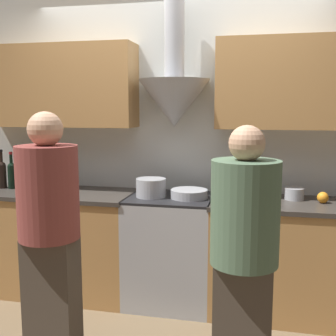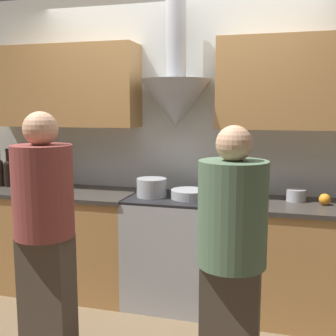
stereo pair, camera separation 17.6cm
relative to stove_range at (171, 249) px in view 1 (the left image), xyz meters
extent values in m
plane|color=brown|center=(0.00, -0.34, -0.45)|extent=(12.00, 12.00, 0.00)
cube|color=silver|center=(0.00, 0.33, 0.85)|extent=(8.40, 0.06, 2.60)
cone|color=#A8AAAF|center=(0.00, 0.14, 1.20)|extent=(0.59, 0.59, 0.39)
cylinder|color=#A8AAAF|center=(0.00, 0.14, 1.74)|extent=(0.16, 0.16, 0.71)
cube|color=#B27F47|center=(-1.04, 0.15, 1.35)|extent=(1.38, 0.32, 0.70)
cube|color=#B27F47|center=(0.98, 0.15, 1.35)|extent=(1.26, 0.32, 0.70)
cube|color=#B27F47|center=(-1.04, 0.00, -0.02)|extent=(1.38, 0.60, 0.86)
cube|color=#38332D|center=(-1.04, 0.00, 0.43)|extent=(1.40, 0.62, 0.03)
cube|color=#B27F47|center=(0.98, 0.00, -0.02)|extent=(1.26, 0.60, 0.86)
cube|color=#38332D|center=(0.98, 0.00, 0.43)|extent=(1.29, 0.62, 0.03)
cube|color=#A8AAAF|center=(0.00, 0.00, -0.01)|extent=(0.69, 0.60, 0.88)
cube|color=black|center=(0.00, -0.30, -0.05)|extent=(0.48, 0.01, 0.40)
cube|color=black|center=(0.00, 0.00, 0.44)|extent=(0.69, 0.60, 0.02)
cube|color=#A8AAAF|center=(0.00, 0.27, 0.38)|extent=(0.69, 0.06, 0.10)
cylinder|color=black|center=(-1.56, 0.04, 0.55)|extent=(0.08, 0.08, 0.20)
sphere|color=black|center=(-1.56, 0.04, 0.65)|extent=(0.08, 0.08, 0.08)
cylinder|color=black|center=(-1.56, 0.04, 0.72)|extent=(0.03, 0.03, 0.11)
cylinder|color=black|center=(-1.56, 0.04, 0.78)|extent=(0.03, 0.03, 0.02)
cylinder|color=black|center=(-1.46, 0.04, 0.54)|extent=(0.07, 0.07, 0.20)
sphere|color=black|center=(-1.46, 0.04, 0.64)|extent=(0.07, 0.07, 0.07)
cylinder|color=black|center=(-1.46, 0.04, 0.71)|extent=(0.03, 0.03, 0.09)
cylinder|color=maroon|center=(-1.46, 0.04, 0.76)|extent=(0.03, 0.03, 0.02)
cylinder|color=black|center=(-1.38, 0.04, 0.54)|extent=(0.07, 0.07, 0.20)
sphere|color=black|center=(-1.38, 0.04, 0.64)|extent=(0.07, 0.07, 0.07)
cylinder|color=black|center=(-1.38, 0.04, 0.70)|extent=(0.03, 0.03, 0.09)
cylinder|color=maroon|center=(-1.38, 0.04, 0.76)|extent=(0.03, 0.03, 0.02)
cylinder|color=black|center=(-1.29, 0.03, 0.54)|extent=(0.07, 0.07, 0.19)
sphere|color=black|center=(-1.29, 0.03, 0.63)|extent=(0.07, 0.07, 0.07)
cylinder|color=black|center=(-1.29, 0.03, 0.70)|extent=(0.03, 0.03, 0.10)
cylinder|color=#234C33|center=(-1.29, 0.03, 0.76)|extent=(0.03, 0.03, 0.02)
cylinder|color=black|center=(-1.19, 0.03, 0.55)|extent=(0.08, 0.08, 0.20)
sphere|color=black|center=(-1.19, 0.03, 0.65)|extent=(0.07, 0.07, 0.07)
cylinder|color=black|center=(-1.19, 0.03, 0.72)|extent=(0.03, 0.03, 0.10)
cylinder|color=black|center=(-1.19, 0.03, 0.78)|extent=(0.03, 0.03, 0.02)
cylinder|color=#A8AAAF|center=(-0.16, -0.04, 0.52)|extent=(0.24, 0.24, 0.15)
cylinder|color=#A8AAAF|center=(0.16, -0.02, 0.48)|extent=(0.30, 0.30, 0.07)
sphere|color=orange|center=(1.18, 0.02, 0.49)|extent=(0.09, 0.09, 0.09)
cylinder|color=#A8AAAF|center=(0.97, 0.10, 0.49)|extent=(0.15, 0.15, 0.09)
cube|color=silver|center=(0.68, 0.09, 0.45)|extent=(0.17, 0.08, 0.01)
cube|color=black|center=(0.55, 0.04, 0.45)|extent=(0.10, 0.05, 0.01)
cube|color=#473D33|center=(-0.54, -1.02, -0.04)|extent=(0.31, 0.20, 0.83)
cylinder|color=brown|center=(-0.54, -1.02, 0.66)|extent=(0.37, 0.37, 0.57)
sphere|color=tan|center=(-0.54, -1.02, 1.04)|extent=(0.21, 0.21, 0.21)
cylinder|color=#4C664C|center=(0.64, -1.19, 0.64)|extent=(0.35, 0.35, 0.53)
sphere|color=tan|center=(0.64, -1.19, 0.99)|extent=(0.18, 0.18, 0.18)
camera|label=1|loc=(0.70, -3.28, 1.16)|focal=45.00mm
camera|label=2|loc=(0.87, -3.24, 1.16)|focal=45.00mm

